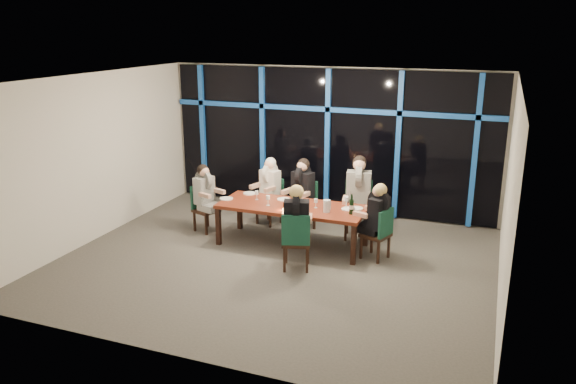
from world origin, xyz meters
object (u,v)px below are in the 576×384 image
Objects in this scene: chair_end_right at (380,231)px; diner_far_right at (359,186)px; chair_near_mid at (296,239)px; diner_near_mid at (297,214)px; dining_table at (292,209)px; chair_end_left at (203,205)px; diner_end_left at (205,188)px; diner_end_right at (377,210)px; chair_far_right at (358,206)px; diner_far_mid at (302,184)px; chair_far_left at (272,198)px; water_pitcher at (327,206)px; diner_far_left at (269,181)px; chair_far_mid at (304,202)px; wine_bottle at (351,207)px.

diner_far_right reaches higher than chair_end_right.
diner_near_mid reaches higher than chair_near_mid.
chair_end_left is at bearing 175.86° from dining_table.
diner_end_left is 0.98× the size of diner_end_right.
chair_end_right is at bearing -161.91° from diner_near_mid.
diner_end_right is at bearing -73.74° from diner_end_left.
diner_far_mid is at bearing 172.32° from chair_far_right.
chair_far_left is 2.33m from chair_near_mid.
diner_near_mid is at bearing -104.05° from water_pitcher.
dining_table is 2.88× the size of chair_end_right.
diner_end_right is at bearing -159.36° from diner_near_mid.
chair_end_right reaches higher than dining_table.
chair_far_right is 1.07m from water_pitcher.
diner_near_mid is at bearing -36.06° from chair_end_right.
chair_end_left is 3.40m from diner_end_right.
diner_end_right reaches higher than chair_far_right.
diner_far_left is at bearing 150.23° from water_pitcher.
diner_far_left is 1.26m from diner_end_left.
chair_far_mid is at bearing -48.11° from chair_end_left.
diner_end_left is 2.89m from wine_bottle.
chair_far_left is 1.03× the size of diner_far_left.
water_pitcher is at bearing -77.01° from chair_end_left.
diner_end_left is at bearing -177.31° from diner_far_right.
dining_table is 2.96× the size of diner_end_right.
chair_far_right is 1.09m from diner_end_right.
chair_far_right is 4.94× the size of water_pitcher.
chair_far_mid is at bearing -91.20° from diner_near_mid.
diner_far_left is at bearing -166.87° from chair_far_mid.
chair_near_mid is 1.46m from diner_end_right.
water_pitcher is (-0.91, -0.06, 0.35)m from chair_end_right.
wine_bottle is (0.66, 0.89, 0.34)m from chair_near_mid.
chair_far_left is at bearing 90.00° from diner_far_left.
diner_far_right reaches higher than chair_far_mid.
diner_far_left is at bearing -33.63° from chair_end_left.
chair_far_mid is 1.93m from chair_near_mid.
diner_near_mid reaches higher than diner_end_right.
diner_far_right is (1.08, -0.11, 0.47)m from chair_far_mid.
diner_end_right is (1.60, -0.94, 0.33)m from chair_far_mid.
chair_end_right is 3.40m from diner_end_left.
diner_end_left reaches higher than chair_near_mid.
chair_far_left is 1.37m from diner_end_left.
chair_far_left is (-0.80, 0.99, -0.17)m from dining_table.
chair_far_right is at bearing -123.26° from chair_near_mid.
diner_far_left is 4.15× the size of water_pitcher.
dining_table is 1.12m from wine_bottle.
chair_far_right reaches higher than chair_end_right.
diner_end_right is at bearing -68.46° from diner_far_right.
chair_end_left is at bearing -176.35° from chair_far_right.
chair_near_mid is 1.09× the size of diner_far_left.
diner_far_mid reaches higher than water_pitcher.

